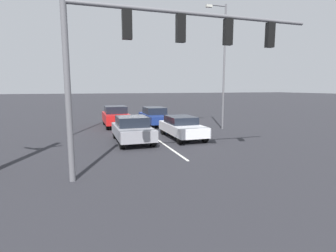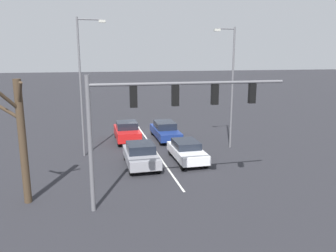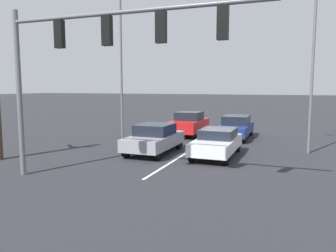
{
  "view_description": "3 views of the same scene",
  "coord_description": "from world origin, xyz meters",
  "px_view_note": "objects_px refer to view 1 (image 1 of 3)",
  "views": [
    {
      "loc": [
        4.19,
        22.88,
        3.12
      ],
      "look_at": [
        -0.15,
        9.57,
        1.06
      ],
      "focal_mm": 28.0,
      "sensor_mm": 36.0,
      "label": 1
    },
    {
      "loc": [
        4.52,
        28.12,
        6.95
      ],
      "look_at": [
        -0.66,
        6.42,
        2.15
      ],
      "focal_mm": 35.0,
      "sensor_mm": 36.0,
      "label": 2
    },
    {
      "loc": [
        -5.0,
        23.36,
        3.38
      ],
      "look_at": [
        0.51,
        8.98,
        1.52
      ],
      "focal_mm": 35.0,
      "sensor_mm": 36.0,
      "label": 3
    }
  ],
  "objects_px": {
    "car_navy_leftlane_second": "(155,116)",
    "traffic_signal_gantry": "(165,43)",
    "car_gray_midlane_front": "(132,129)",
    "car_white_leftlane_front": "(182,127)",
    "street_lamp_right_shoulder": "(67,51)",
    "car_red_midlane_second": "(116,116)",
    "street_lamp_left_shoulder": "(223,60)"
  },
  "relations": [
    {
      "from": "car_gray_midlane_front",
      "to": "car_white_leftlane_front",
      "type": "bearing_deg",
      "value": -173.96
    },
    {
      "from": "car_white_leftlane_front",
      "to": "street_lamp_left_shoulder",
      "type": "relative_size",
      "value": 0.48
    },
    {
      "from": "car_red_midlane_second",
      "to": "traffic_signal_gantry",
      "type": "relative_size",
      "value": 0.44
    },
    {
      "from": "car_gray_midlane_front",
      "to": "street_lamp_right_shoulder",
      "type": "xyz_separation_m",
      "value": [
        3.39,
        -3.1,
        4.58
      ]
    },
    {
      "from": "car_red_midlane_second",
      "to": "street_lamp_right_shoulder",
      "type": "bearing_deg",
      "value": 45.87
    },
    {
      "from": "car_gray_midlane_front",
      "to": "traffic_signal_gantry",
      "type": "relative_size",
      "value": 0.44
    },
    {
      "from": "car_navy_leftlane_second",
      "to": "car_red_midlane_second",
      "type": "xyz_separation_m",
      "value": [
        3.24,
        -0.02,
        0.08
      ]
    },
    {
      "from": "car_gray_midlane_front",
      "to": "street_lamp_right_shoulder",
      "type": "distance_m",
      "value": 6.49
    },
    {
      "from": "car_red_midlane_second",
      "to": "traffic_signal_gantry",
      "type": "xyz_separation_m",
      "value": [
        -0.34,
        12.06,
        3.82
      ]
    },
    {
      "from": "car_white_leftlane_front",
      "to": "traffic_signal_gantry",
      "type": "xyz_separation_m",
      "value": [
        2.99,
        5.96,
        3.94
      ]
    },
    {
      "from": "car_red_midlane_second",
      "to": "street_lamp_right_shoulder",
      "type": "height_order",
      "value": "street_lamp_right_shoulder"
    },
    {
      "from": "street_lamp_right_shoulder",
      "to": "car_navy_leftlane_second",
      "type": "bearing_deg",
      "value": -152.88
    },
    {
      "from": "car_navy_leftlane_second",
      "to": "car_red_midlane_second",
      "type": "height_order",
      "value": "car_red_midlane_second"
    },
    {
      "from": "car_white_leftlane_front",
      "to": "car_navy_leftlane_second",
      "type": "height_order",
      "value": "car_navy_leftlane_second"
    },
    {
      "from": "car_gray_midlane_front",
      "to": "traffic_signal_gantry",
      "type": "bearing_deg",
      "value": 91.91
    },
    {
      "from": "street_lamp_left_shoulder",
      "to": "car_navy_leftlane_second",
      "type": "bearing_deg",
      "value": -41.75
    },
    {
      "from": "car_white_leftlane_front",
      "to": "street_lamp_left_shoulder",
      "type": "bearing_deg",
      "value": -149.55
    },
    {
      "from": "street_lamp_left_shoulder",
      "to": "street_lamp_right_shoulder",
      "type": "bearing_deg",
      "value": -2.06
    },
    {
      "from": "car_gray_midlane_front",
      "to": "car_white_leftlane_front",
      "type": "xyz_separation_m",
      "value": [
        -3.17,
        -0.34,
        -0.05
      ]
    },
    {
      "from": "car_navy_leftlane_second",
      "to": "street_lamp_left_shoulder",
      "type": "distance_m",
      "value": 7.03
    },
    {
      "from": "street_lamp_right_shoulder",
      "to": "street_lamp_left_shoulder",
      "type": "relative_size",
      "value": 1.05
    },
    {
      "from": "car_red_midlane_second",
      "to": "street_lamp_left_shoulder",
      "type": "bearing_deg",
      "value": 153.25
    },
    {
      "from": "car_gray_midlane_front",
      "to": "traffic_signal_gantry",
      "type": "height_order",
      "value": "traffic_signal_gantry"
    },
    {
      "from": "car_navy_leftlane_second",
      "to": "car_gray_midlane_front",
      "type": "bearing_deg",
      "value": 64.34
    },
    {
      "from": "car_gray_midlane_front",
      "to": "street_lamp_left_shoulder",
      "type": "height_order",
      "value": "street_lamp_left_shoulder"
    },
    {
      "from": "car_red_midlane_second",
      "to": "traffic_signal_gantry",
      "type": "height_order",
      "value": "traffic_signal_gantry"
    },
    {
      "from": "car_red_midlane_second",
      "to": "street_lamp_left_shoulder",
      "type": "relative_size",
      "value": 0.46
    },
    {
      "from": "traffic_signal_gantry",
      "to": "street_lamp_left_shoulder",
      "type": "bearing_deg",
      "value": -130.14
    },
    {
      "from": "car_navy_leftlane_second",
      "to": "traffic_signal_gantry",
      "type": "height_order",
      "value": "traffic_signal_gantry"
    },
    {
      "from": "car_white_leftlane_front",
      "to": "traffic_signal_gantry",
      "type": "relative_size",
      "value": 0.46
    },
    {
      "from": "car_red_midlane_second",
      "to": "traffic_signal_gantry",
      "type": "bearing_deg",
      "value": 91.63
    },
    {
      "from": "car_white_leftlane_front",
      "to": "car_navy_leftlane_second",
      "type": "xyz_separation_m",
      "value": [
        0.09,
        -6.08,
        0.05
      ]
    }
  ]
}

